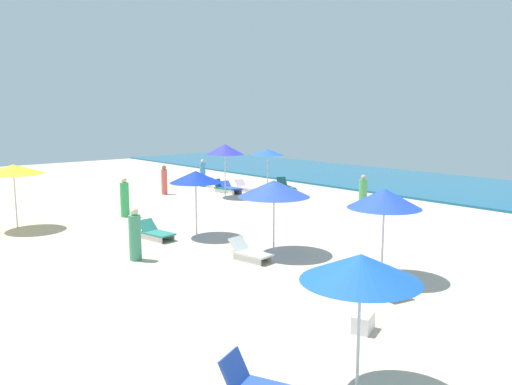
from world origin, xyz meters
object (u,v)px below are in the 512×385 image
beachgoer_0 (125,199)px  beachgoer_4 (135,236)px  umbrella_6 (268,152)px  lounge_chair_5_0 (382,284)px  umbrella_1 (225,149)px  umbrella_5 (384,198)px  lounge_chair_4_0 (156,233)px  beachgoer_2 (203,174)px  umbrella_0 (274,188)px  lounge_chair_6_1 (246,187)px  beachgoer_1 (164,181)px  lounge_chair_1_0 (225,188)px  umbrella_2 (361,268)px  cooler_box_0 (363,323)px  lounge_chair_6_0 (285,186)px  umbrella_4 (196,177)px  beachgoer_3 (363,194)px  lounge_chair_1_1 (231,188)px  umbrella_3 (13,169)px  lounge_chair_0_0 (250,252)px

beachgoer_0 → beachgoer_4: (6.20, -2.77, -0.04)m
umbrella_6 → lounge_chair_5_0: bearing=-32.7°
umbrella_1 → umbrella_5: umbrella_1 is taller
lounge_chair_4_0 → beachgoer_2: (-9.58, 8.67, 0.51)m
umbrella_0 → beachgoer_0: (-8.35, -0.93, -1.29)m
lounge_chair_6_1 → beachgoer_4: 14.06m
lounge_chair_6_1 → beachgoer_1: bearing=148.1°
umbrella_1 → beachgoer_0: 6.78m
umbrella_0 → lounge_chair_1_0: bearing=149.8°
lounge_chair_1_0 → beachgoer_4: size_ratio=0.92×
umbrella_1 → umbrella_2: size_ratio=1.22×
lounge_chair_6_1 → cooler_box_0: (16.07, -10.20, -0.05)m
umbrella_5 → lounge_chair_6_0: (-12.88, 8.79, -1.92)m
umbrella_1 → umbrella_6: umbrella_1 is taller
lounge_chair_1_0 → umbrella_6: 3.35m
umbrella_4 → umbrella_5: bearing=8.8°
umbrella_4 → beachgoer_3: bearing=85.3°
lounge_chair_6_0 → lounge_chair_1_1: bearing=173.7°
umbrella_1 → cooler_box_0: 17.44m
umbrella_2 → umbrella_4: 11.15m
beachgoer_3 → umbrella_2: bearing=27.0°
lounge_chair_1_1 → beachgoer_2: 3.14m
lounge_chair_4_0 → umbrella_5: 8.34m
lounge_chair_5_0 → umbrella_4: bearing=103.5°
lounge_chair_1_0 → beachgoer_1: bearing=136.5°
umbrella_2 → beachgoer_0: 15.76m
beachgoer_0 → lounge_chair_6_0: bearing=-175.0°
umbrella_2 → umbrella_5: bearing=122.2°
lounge_chair_4_0 → cooler_box_0: bearing=-103.0°
umbrella_3 → umbrella_5: size_ratio=1.01×
beachgoer_4 → lounge_chair_6_1: bearing=-141.7°
lounge_chair_6_0 → lounge_chair_6_1: 2.22m
lounge_chair_4_0 → beachgoer_0: bearing=68.0°
lounge_chair_5_0 → beachgoer_4: size_ratio=0.87×
beachgoer_2 → beachgoer_3: bearing=-101.4°
lounge_chair_1_0 → beachgoer_2: size_ratio=0.91×
umbrella_4 → lounge_chair_4_0: umbrella_4 is taller
lounge_chair_4_0 → beachgoer_1: (-8.53, 5.42, 0.51)m
lounge_chair_1_0 → beachgoer_0: beachgoer_0 is taller
cooler_box_0 → beachgoer_3: bearing=-163.6°
umbrella_0 → umbrella_2: size_ratio=1.02×
beachgoer_1 → cooler_box_0: (18.08, -6.11, -0.57)m
lounge_chair_5_0 → beachgoer_3: 11.18m
umbrella_1 → lounge_chair_6_0: size_ratio=1.79×
umbrella_1 → lounge_chair_4_0: 9.64m
umbrella_4 → cooler_box_0: (9.02, -2.04, -1.97)m
lounge_chair_4_0 → beachgoer_3: size_ratio=0.91×
lounge_chair_0_0 → lounge_chair_4_0: bearing=91.9°
lounge_chair_4_0 → lounge_chair_5_0: 8.59m
umbrella_2 → lounge_chair_4_0: bearing=166.5°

